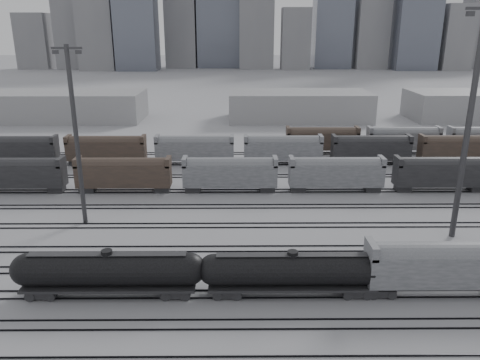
{
  "coord_description": "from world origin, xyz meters",
  "views": [
    {
      "loc": [
        -7.92,
        -39.48,
        25.01
      ],
      "look_at": [
        -7.45,
        25.52,
        4.0
      ],
      "focal_mm": 35.0,
      "sensor_mm": 36.0,
      "label": 1
    }
  ],
  "objects_px": {
    "hopper_car_a": "(445,264)",
    "tank_car_b": "(292,271)",
    "light_mast_c": "(469,121)",
    "tank_car_a": "(108,271)"
  },
  "relations": [
    {
      "from": "hopper_car_a",
      "to": "tank_car_b",
      "type": "bearing_deg",
      "value": -180.0
    },
    {
      "from": "tank_car_b",
      "to": "hopper_car_a",
      "type": "xyz_separation_m",
      "value": [
        14.81,
        0.0,
        0.74
      ]
    },
    {
      "from": "tank_car_b",
      "to": "light_mast_c",
      "type": "distance_m",
      "value": 28.47
    },
    {
      "from": "tank_car_a",
      "to": "light_mast_c",
      "type": "height_order",
      "value": "light_mast_c"
    },
    {
      "from": "tank_car_b",
      "to": "light_mast_c",
      "type": "xyz_separation_m",
      "value": [
        21.92,
        13.56,
        12.09
      ]
    },
    {
      "from": "tank_car_a",
      "to": "tank_car_b",
      "type": "xyz_separation_m",
      "value": [
        17.83,
        -0.0,
        -0.08
      ]
    },
    {
      "from": "tank_car_a",
      "to": "hopper_car_a",
      "type": "xyz_separation_m",
      "value": [
        32.64,
        0.0,
        0.66
      ]
    },
    {
      "from": "tank_car_a",
      "to": "tank_car_b",
      "type": "distance_m",
      "value": 17.83
    },
    {
      "from": "tank_car_b",
      "to": "light_mast_c",
      "type": "bearing_deg",
      "value": 31.74
    },
    {
      "from": "tank_car_b",
      "to": "light_mast_c",
      "type": "height_order",
      "value": "light_mast_c"
    }
  ]
}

